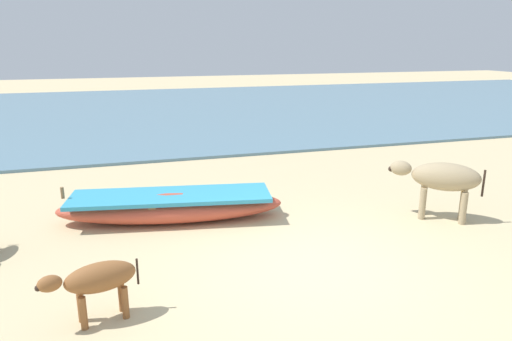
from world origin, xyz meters
name	(u,v)px	position (x,y,z in m)	size (l,w,h in m)	color
ground	(312,267)	(0.00, 0.00, 0.00)	(80.00, 80.00, 0.00)	#CCB789
sea_water	(170,110)	(0.00, 16.73, 0.04)	(60.00, 20.00, 0.08)	slate
fishing_boat_1	(171,206)	(-1.67, 2.43, 0.27)	(4.11, 1.66, 0.69)	#B74733
calf_near_brown	(97,280)	(-2.85, -0.49, 0.51)	(1.09, 0.47, 0.71)	brown
cow_second_adult_dun	(442,179)	(2.97, 1.09, 0.76)	(1.43, 1.23, 1.05)	tan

